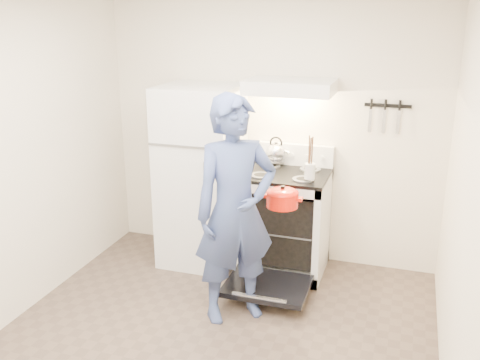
% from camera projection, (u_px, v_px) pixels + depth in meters
% --- Properties ---
extents(floor, '(3.60, 3.60, 0.00)m').
position_uv_depth(floor, '(204.00, 355.00, 3.81)').
color(floor, brown).
rests_on(floor, ground).
extents(back_wall, '(3.20, 0.02, 2.50)m').
position_uv_depth(back_wall, '(271.00, 131.00, 5.06)').
color(back_wall, beige).
rests_on(back_wall, ground).
extents(refrigerator, '(0.70, 0.70, 1.70)m').
position_uv_depth(refrigerator, '(201.00, 176.00, 5.04)').
color(refrigerator, silver).
rests_on(refrigerator, floor).
extents(stove_body, '(0.76, 0.65, 0.92)m').
position_uv_depth(stove_body, '(285.00, 223.00, 4.94)').
color(stove_body, silver).
rests_on(stove_body, floor).
extents(cooktop, '(0.76, 0.65, 0.03)m').
position_uv_depth(cooktop, '(286.00, 174.00, 4.80)').
color(cooktop, black).
rests_on(cooktop, stove_body).
extents(backsplash, '(0.76, 0.07, 0.20)m').
position_uv_depth(backsplash, '(293.00, 154.00, 5.02)').
color(backsplash, silver).
rests_on(backsplash, cooktop).
extents(oven_door, '(0.70, 0.54, 0.04)m').
position_uv_depth(oven_door, '(267.00, 286.00, 4.50)').
color(oven_door, black).
rests_on(oven_door, floor).
extents(oven_rack, '(0.60, 0.52, 0.01)m').
position_uv_depth(oven_rack, '(284.00, 225.00, 4.95)').
color(oven_rack, slate).
rests_on(oven_rack, stove_body).
extents(range_hood, '(0.76, 0.50, 0.12)m').
position_uv_depth(range_hood, '(290.00, 87.00, 4.63)').
color(range_hood, silver).
rests_on(range_hood, back_wall).
extents(knife_strip, '(0.40, 0.02, 0.03)m').
position_uv_depth(knife_strip, '(388.00, 106.00, 4.65)').
color(knife_strip, black).
rests_on(knife_strip, back_wall).
extents(pizza_stone, '(0.34, 0.34, 0.02)m').
position_uv_depth(pizza_stone, '(290.00, 224.00, 4.94)').
color(pizza_stone, '#96714C').
rests_on(pizza_stone, oven_rack).
extents(tea_kettle, '(0.22, 0.18, 0.27)m').
position_uv_depth(tea_kettle, '(276.00, 151.00, 4.99)').
color(tea_kettle, silver).
rests_on(tea_kettle, cooktop).
extents(utensil_jar, '(0.11, 0.11, 0.13)m').
position_uv_depth(utensil_jar, '(310.00, 171.00, 4.51)').
color(utensil_jar, silver).
rests_on(utensil_jar, cooktop).
extents(person, '(0.77, 0.74, 1.78)m').
position_uv_depth(person, '(235.00, 211.00, 4.05)').
color(person, '#344977').
rests_on(person, floor).
extents(dutch_oven, '(0.32, 0.25, 0.22)m').
position_uv_depth(dutch_oven, '(282.00, 200.00, 4.23)').
color(dutch_oven, red).
rests_on(dutch_oven, person).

